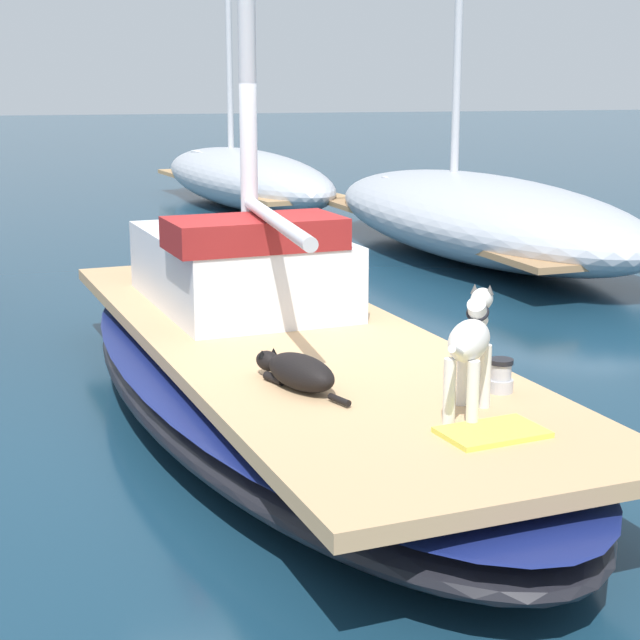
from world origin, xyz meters
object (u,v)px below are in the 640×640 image
(moored_boat_far_astern, at_px, (244,177))
(moored_boat_starboard_side, at_px, (478,215))
(dog_black, at_px, (298,371))
(deck_towel, at_px, (492,432))
(deck_winch, at_px, (501,377))
(dog_white, at_px, (471,343))
(sailboat_main, at_px, (289,377))

(moored_boat_far_astern, xyz_separation_m, moored_boat_starboard_side, (2.32, -6.38, 0.01))
(dog_black, bearing_deg, moored_boat_far_astern, 81.88)
(dog_black, bearing_deg, deck_towel, -52.37)
(deck_winch, distance_m, moored_boat_far_astern, 14.55)
(deck_towel, bearing_deg, dog_black, 127.63)
(dog_white, bearing_deg, moored_boat_far_astern, 85.54)
(sailboat_main, relative_size, deck_winch, 35.85)
(deck_winch, height_order, moored_boat_far_astern, moored_boat_far_astern)
(deck_winch, bearing_deg, moored_boat_starboard_side, 68.91)
(dog_black, height_order, moored_boat_starboard_side, moored_boat_starboard_side)
(dog_white, height_order, moored_boat_starboard_side, moored_boat_starboard_side)
(moored_boat_far_astern, bearing_deg, dog_black, -98.12)
(dog_black, bearing_deg, sailboat_main, 80.52)
(deck_towel, relative_size, moored_boat_far_astern, 0.07)
(deck_winch, bearing_deg, deck_towel, -116.06)
(dog_white, distance_m, moored_boat_far_astern, 14.92)
(sailboat_main, relative_size, dog_white, 9.04)
(sailboat_main, bearing_deg, deck_winch, -59.98)
(deck_winch, bearing_deg, dog_black, 162.63)
(deck_winch, height_order, moored_boat_starboard_side, moored_boat_starboard_side)
(sailboat_main, height_order, deck_towel, deck_towel)
(dog_white, bearing_deg, dog_black, 140.32)
(deck_towel, height_order, moored_boat_starboard_side, moored_boat_starboard_side)
(dog_white, bearing_deg, deck_towel, -91.65)
(sailboat_main, bearing_deg, dog_white, -72.58)
(moored_boat_starboard_side, bearing_deg, dog_black, -119.20)
(deck_winch, xyz_separation_m, moored_boat_starboard_side, (3.14, 8.15, -0.16))
(deck_winch, distance_m, moored_boat_starboard_side, 8.73)
(deck_towel, bearing_deg, moored_boat_far_astern, 85.61)
(deck_towel, xyz_separation_m, moored_boat_starboard_side, (3.50, 8.87, -0.08))
(dog_white, relative_size, deck_towel, 1.49)
(dog_white, distance_m, moored_boat_starboard_side, 9.18)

